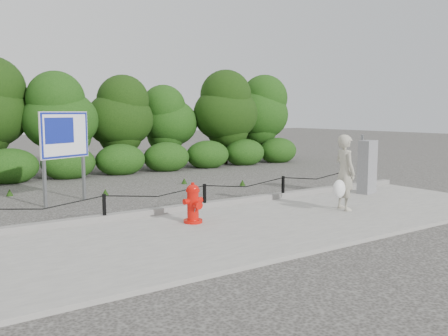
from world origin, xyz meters
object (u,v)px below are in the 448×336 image
object	(u,v)px
pedestrian	(344,173)
advertising_sign	(64,139)
fire_hydrant	(193,204)
utility_cabinet	(367,167)

from	to	relation	value
pedestrian	advertising_sign	bearing A→B (deg)	61.05
fire_hydrant	advertising_sign	world-z (taller)	advertising_sign
utility_cabinet	advertising_sign	distance (m)	8.38
pedestrian	advertising_sign	world-z (taller)	advertising_sign
fire_hydrant	utility_cabinet	distance (m)	6.01
pedestrian	fire_hydrant	bearing A→B (deg)	91.57
pedestrian	advertising_sign	xyz separation A→B (m)	(-5.13, 4.92, 0.75)
pedestrian	utility_cabinet	bearing A→B (deg)	-47.33
fire_hydrant	advertising_sign	xyz separation A→B (m)	(-1.48, 4.06, 1.21)
fire_hydrant	pedestrian	distance (m)	3.78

